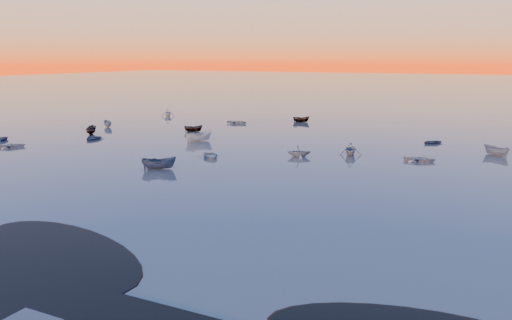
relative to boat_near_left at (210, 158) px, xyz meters
The scene contains 6 objects.
ground 68.23m from the boat_near_left, 81.05° to the left, with size 600.00×600.00×0.00m, color #615751.
mud_lobes 35.24m from the boat_near_left, 72.46° to the right, with size 140.00×6.00×0.07m, color black, non-canonical shape.
moored_fleet 22.99m from the boat_near_left, 62.50° to the left, with size 124.00×58.00×1.20m, color silver, non-canonical shape.
boat_near_left is the anchor object (origin of this frame).
boat_near_center 8.81m from the boat_near_left, 102.31° to the right, with size 4.13×1.75×1.43m, color navy.
boat_near_right 19.00m from the boat_near_left, 31.27° to the left, with size 3.78×1.70×1.32m, color slate.
Camera 1 is at (23.20, -22.92, 13.04)m, focal length 35.00 mm.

